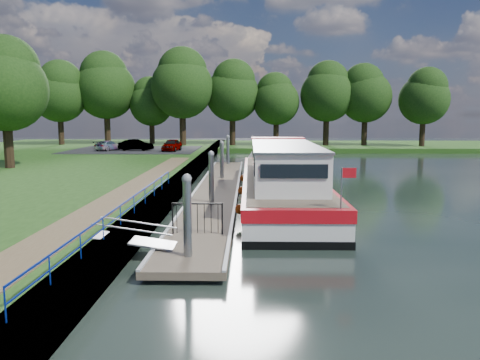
{
  "coord_description": "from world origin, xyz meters",
  "views": [
    {
      "loc": [
        1.87,
        -14.35,
        4.7
      ],
      "look_at": [
        1.41,
        9.27,
        1.4
      ],
      "focal_mm": 35.0,
      "sensor_mm": 36.0,
      "label": 1
    }
  ],
  "objects_px": {
    "car_a": "(172,145)",
    "car_c": "(109,145)",
    "car_b": "(136,145)",
    "pontoon": "(218,192)",
    "barge": "(279,179)"
  },
  "relations": [
    {
      "from": "barge",
      "to": "car_b",
      "type": "height_order",
      "value": "barge"
    },
    {
      "from": "car_b",
      "to": "car_c",
      "type": "relative_size",
      "value": 1.0
    },
    {
      "from": "barge",
      "to": "car_c",
      "type": "xyz_separation_m",
      "value": [
        -17.16,
        24.63,
        0.28
      ]
    },
    {
      "from": "barge",
      "to": "car_b",
      "type": "bearing_deg",
      "value": 120.0
    },
    {
      "from": "car_a",
      "to": "car_b",
      "type": "height_order",
      "value": "car_a"
    },
    {
      "from": "barge",
      "to": "car_b",
      "type": "distance_m",
      "value": 28.14
    },
    {
      "from": "barge",
      "to": "car_c",
      "type": "relative_size",
      "value": 5.77
    },
    {
      "from": "pontoon",
      "to": "car_c",
      "type": "bearing_deg",
      "value": 119.91
    },
    {
      "from": "barge",
      "to": "car_c",
      "type": "height_order",
      "value": "barge"
    },
    {
      "from": "pontoon",
      "to": "car_c",
      "type": "distance_m",
      "value": 27.23
    },
    {
      "from": "pontoon",
      "to": "car_c",
      "type": "xyz_separation_m",
      "value": [
        -13.56,
        23.58,
        1.18
      ]
    },
    {
      "from": "car_a",
      "to": "car_c",
      "type": "xyz_separation_m",
      "value": [
        -7.09,
        0.73,
        -0.11
      ]
    },
    {
      "from": "pontoon",
      "to": "car_c",
      "type": "relative_size",
      "value": 8.18
    },
    {
      "from": "car_a",
      "to": "car_c",
      "type": "distance_m",
      "value": 7.13
    },
    {
      "from": "barge",
      "to": "car_b",
      "type": "xyz_separation_m",
      "value": [
        -14.07,
        24.36,
        0.35
      ]
    }
  ]
}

